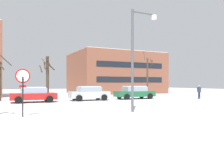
{
  "coord_description": "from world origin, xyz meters",
  "views": [
    {
      "loc": [
        -3.67,
        -14.39,
        1.77
      ],
      "look_at": [
        5.74,
        4.83,
        1.72
      ],
      "focal_mm": 36.84,
      "sensor_mm": 36.0,
      "label": 1
    }
  ],
  "objects_px": {
    "parked_car_red": "(33,95)",
    "parked_car_silver": "(89,93)",
    "street_lamp": "(137,50)",
    "stop_sign": "(23,83)",
    "pedestrian_crossing": "(199,91)",
    "parked_car_green": "(135,92)"
  },
  "relations": [
    {
      "from": "stop_sign",
      "to": "parked_car_silver",
      "type": "bearing_deg",
      "value": 52.72
    },
    {
      "from": "parked_car_red",
      "to": "pedestrian_crossing",
      "type": "height_order",
      "value": "pedestrian_crossing"
    },
    {
      "from": "parked_car_red",
      "to": "pedestrian_crossing",
      "type": "xyz_separation_m",
      "value": [
        17.69,
        -3.3,
        0.18
      ]
    },
    {
      "from": "street_lamp",
      "to": "parked_car_green",
      "type": "bearing_deg",
      "value": 58.93
    },
    {
      "from": "street_lamp",
      "to": "pedestrian_crossing",
      "type": "height_order",
      "value": "street_lamp"
    },
    {
      "from": "parked_car_silver",
      "to": "parked_car_green",
      "type": "bearing_deg",
      "value": -0.28
    },
    {
      "from": "street_lamp",
      "to": "pedestrian_crossing",
      "type": "bearing_deg",
      "value": 28.5
    },
    {
      "from": "street_lamp",
      "to": "parked_car_red",
      "type": "height_order",
      "value": "street_lamp"
    },
    {
      "from": "stop_sign",
      "to": "pedestrian_crossing",
      "type": "distance_m",
      "value": 20.42
    },
    {
      "from": "stop_sign",
      "to": "pedestrian_crossing",
      "type": "bearing_deg",
      "value": 17.8
    },
    {
      "from": "street_lamp",
      "to": "pedestrian_crossing",
      "type": "xyz_separation_m",
      "value": [
        12.79,
        6.94,
        -2.96
      ]
    },
    {
      "from": "parked_car_red",
      "to": "pedestrian_crossing",
      "type": "relative_size",
      "value": 2.64
    },
    {
      "from": "parked_car_silver",
      "to": "parked_car_green",
      "type": "xyz_separation_m",
      "value": [
        5.53,
        -0.03,
        -0.0
      ]
    },
    {
      "from": "parked_car_green",
      "to": "stop_sign",
      "type": "bearing_deg",
      "value": -143.36
    },
    {
      "from": "pedestrian_crossing",
      "to": "parked_car_green",
      "type": "bearing_deg",
      "value": 153.6
    },
    {
      "from": "stop_sign",
      "to": "pedestrian_crossing",
      "type": "height_order",
      "value": "stop_sign"
    },
    {
      "from": "stop_sign",
      "to": "parked_car_red",
      "type": "height_order",
      "value": "stop_sign"
    },
    {
      "from": "pedestrian_crossing",
      "to": "parked_car_red",
      "type": "bearing_deg",
      "value": 169.42
    },
    {
      "from": "street_lamp",
      "to": "parked_car_red",
      "type": "xyz_separation_m",
      "value": [
        -4.9,
        10.25,
        -3.15
      ]
    },
    {
      "from": "pedestrian_crossing",
      "to": "parked_car_silver",
      "type": "bearing_deg",
      "value": 164.75
    },
    {
      "from": "pedestrian_crossing",
      "to": "street_lamp",
      "type": "bearing_deg",
      "value": -151.5
    },
    {
      "from": "parked_car_red",
      "to": "parked_car_silver",
      "type": "relative_size",
      "value": 1.0
    }
  ]
}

